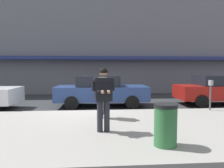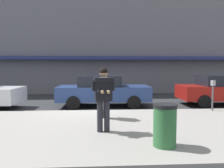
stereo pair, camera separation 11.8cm
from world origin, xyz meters
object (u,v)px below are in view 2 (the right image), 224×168
Objects in this scene: pedestrian_in_light_coat at (105,91)px; parking_meter at (213,91)px; parked_sedan_mid at (103,91)px; parked_sedan_far at (223,90)px; trash_bin at (165,125)px; man_texting_on_phone at (103,93)px.

pedestrian_in_light_coat is 1.34× the size of parking_meter.
parked_sedan_far is (6.17, -0.01, 0.00)m from parked_sedan_mid.
pedestrian_in_light_coat is at bearing -89.72° from parked_sedan_mid.
trash_bin is (1.32, -5.99, -0.16)m from parked_sedan_mid.
pedestrian_in_light_coat is 3.16m from trash_bin.
parked_sedan_mid is at bearing 89.26° from man_texting_on_phone.
pedestrian_in_light_coat reaches higher than parked_sedan_mid.
parking_meter is (4.62, 2.73, -0.28)m from man_texting_on_phone.
parked_sedan_mid is 1.00× the size of parked_sedan_far.
parking_meter is at bearing 30.65° from man_texting_on_phone.
pedestrian_in_light_coat reaches higher than trash_bin.
trash_bin is at bearing -65.39° from pedestrian_in_light_coat.
man_texting_on_phone is at bearing -92.73° from pedestrian_in_light_coat.
man_texting_on_phone is 1.94m from trash_bin.
man_texting_on_phone is (-0.06, -4.77, 0.46)m from parked_sedan_mid.
man_texting_on_phone is (-6.23, -4.77, 0.46)m from parked_sedan_far.
pedestrian_in_light_coat reaches higher than parked_sedan_far.
trash_bin is (1.30, -2.84, -0.47)m from pedestrian_in_light_coat.
parked_sedan_far is 7.86m from man_texting_on_phone.
parked_sedan_far reaches higher than trash_bin.
man_texting_on_phone reaches higher than parked_sedan_mid.
parked_sedan_mid is 6.17m from parked_sedan_far.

